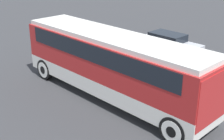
% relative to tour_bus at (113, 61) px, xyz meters
% --- Properties ---
extents(ground_plane, '(120.00, 120.00, 0.00)m').
position_rel_tour_bus_xyz_m(ground_plane, '(-0.10, 0.00, -1.99)').
color(ground_plane, '#38383A').
extents(tour_bus, '(10.96, 2.59, 3.28)m').
position_rel_tour_bus_xyz_m(tour_bus, '(0.00, 0.00, 0.00)').
color(tour_bus, silver).
rests_on(tour_bus, ground_plane).
extents(parked_car_near, '(4.72, 1.79, 1.38)m').
position_rel_tour_bus_xyz_m(parked_car_near, '(-6.02, 5.16, -1.29)').
color(parked_car_near, silver).
rests_on(parked_car_near, ground_plane).
extents(parked_car_mid, '(4.72, 1.81, 1.36)m').
position_rel_tour_bus_xyz_m(parked_car_mid, '(-2.48, 8.01, -1.30)').
color(parked_car_mid, '#BCBCC1').
rests_on(parked_car_mid, ground_plane).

